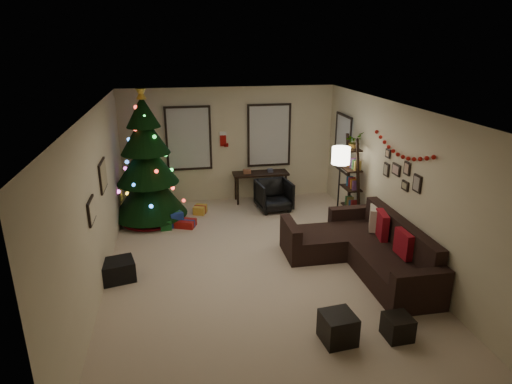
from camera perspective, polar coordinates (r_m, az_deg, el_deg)
floor at (r=7.71m, az=0.09°, el=-9.60°), size 7.00×7.00×0.00m
ceiling at (r=6.83m, az=0.10°, el=10.67°), size 7.00×7.00×0.00m
wall_back at (r=10.49m, az=-3.47°, el=6.12°), size 5.00×0.00×5.00m
wall_front at (r=4.12m, az=9.51°, el=-16.02°), size 5.00×0.00×5.00m
wall_left at (r=7.16m, az=-19.99°, el=-1.29°), size 0.00×7.00×7.00m
wall_right at (r=7.98m, az=18.02°, el=1.01°), size 0.00×7.00×7.00m
window_back_left at (r=10.34m, az=-8.73°, el=6.88°), size 1.05×0.06×1.50m
window_back_right at (r=10.57m, az=1.69°, el=7.36°), size 1.05×0.06×1.50m
window_right_wall at (r=10.16m, az=11.26°, el=6.22°), size 0.06×0.90×1.30m
christmas_tree at (r=9.45m, az=-13.94°, el=3.20°), size 1.56×1.56×2.90m
presents at (r=9.55m, az=-11.26°, el=-3.33°), size 1.50×1.01×0.30m
sofa at (r=7.85m, az=13.91°, el=-7.31°), size 1.89×2.75×0.87m
pillow_red_a at (r=7.40m, az=18.57°, el=-6.41°), size 0.12×0.42×0.42m
pillow_red_b at (r=8.01m, az=16.00°, el=-4.15°), size 0.21×0.48×0.47m
pillow_cream at (r=8.31m, az=14.93°, el=-3.27°), size 0.28×0.43×0.42m
ottoman_near at (r=6.02m, az=10.57°, el=-16.91°), size 0.45×0.45×0.39m
ottoman_far at (r=6.28m, az=17.89°, el=-16.31°), size 0.35×0.35×0.32m
desk at (r=10.51m, az=0.59°, el=2.10°), size 1.32×0.47×0.71m
desk_chair at (r=10.03m, az=2.33°, el=-0.43°), size 0.75×0.72×0.70m
bookshelf at (r=9.32m, az=12.37°, el=1.26°), size 0.30×0.56×1.89m
potted_plant at (r=9.14m, az=12.62°, el=6.73°), size 0.59×0.58×0.50m
floor_lamp at (r=8.91m, az=10.90°, el=3.97°), size 0.36×0.36×1.71m
art_map at (r=7.77m, az=-19.24°, el=2.03°), size 0.04×0.60×0.50m
art_abstract at (r=6.63m, az=-20.56°, el=-2.28°), size 0.04×0.45×0.35m
gallery at (r=7.85m, az=18.30°, el=2.37°), size 0.03×1.25×0.54m
garland at (r=7.77m, az=18.30°, el=5.33°), size 0.08×1.90×0.30m
stocking_left at (r=10.42m, az=-4.25°, el=6.89°), size 0.20×0.05×0.36m
stocking_right at (r=10.54m, az=-2.50°, el=6.96°), size 0.20×0.05×0.36m
storage_bin at (r=7.58m, az=-18.04°, el=-9.72°), size 0.75×0.59×0.33m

